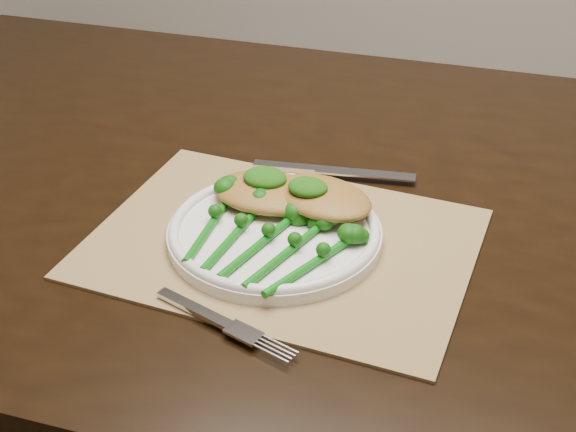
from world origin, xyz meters
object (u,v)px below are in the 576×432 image
(placemat, at_px, (282,243))
(chicken_fillet_left, at_px, (268,192))
(dinner_plate, at_px, (275,231))
(broccolini_bundle, at_px, (258,246))
(dining_table, at_px, (338,403))

(placemat, distance_m, chicken_fillet_left, 0.07)
(placemat, relative_size, dinner_plate, 1.74)
(placemat, relative_size, chicken_fillet_left, 3.17)
(placemat, xyz_separation_m, chicken_fillet_left, (-0.04, 0.05, 0.03))
(placemat, distance_m, broccolini_bundle, 0.05)
(dining_table, relative_size, dinner_plate, 6.82)
(dining_table, relative_size, placemat, 3.92)
(dining_table, distance_m, broccolini_bundle, 0.44)
(dining_table, relative_size, broccolini_bundle, 8.15)
(placemat, bearing_deg, dining_table, 76.87)
(dinner_plate, height_order, broccolini_bundle, broccolini_bundle)
(dinner_plate, distance_m, broccolini_bundle, 0.04)
(dining_table, relative_size, chicken_fillet_left, 12.45)
(dining_table, bearing_deg, broccolini_bundle, -108.22)
(dining_table, height_order, chicken_fillet_left, chicken_fillet_left)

